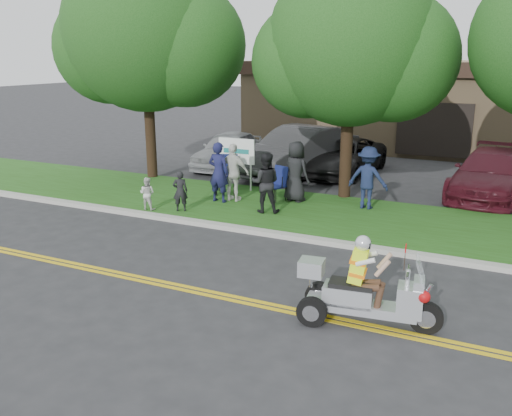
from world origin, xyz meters
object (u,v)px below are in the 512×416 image
at_px(trike_scooter, 362,294).
at_px(parked_car_left, 299,152).
at_px(lawn_chair_b, 227,171).
at_px(parked_car_mid, 342,157).
at_px(parked_car_right, 491,174).
at_px(spectator_adult_mid, 265,183).
at_px(parked_car_far_left, 229,150).
at_px(spectator_adult_left, 219,172).
at_px(lawn_chair_a, 278,181).
at_px(spectator_adult_right, 234,173).

relative_size(trike_scooter, parked_car_left, 0.44).
height_order(lawn_chair_b, parked_car_mid, parked_car_mid).
bearing_deg(parked_car_mid, parked_car_left, -140.91).
height_order(trike_scooter, parked_car_right, trike_scooter).
height_order(spectator_adult_mid, parked_car_far_left, spectator_adult_mid).
bearing_deg(trike_scooter, parked_car_far_left, 120.33).
distance_m(lawn_chair_b, spectator_adult_left, 1.14).
bearing_deg(spectator_adult_left, parked_car_far_left, -63.41).
bearing_deg(lawn_chair_a, spectator_adult_right, -130.19).
bearing_deg(parked_car_mid, lawn_chair_b, -111.79).
relative_size(lawn_chair_a, parked_car_right, 0.21).
height_order(trike_scooter, spectator_adult_left, spectator_adult_left).
distance_m(spectator_adult_mid, parked_car_right, 7.38).
xyz_separation_m(trike_scooter, spectator_adult_mid, (-4.02, 5.03, 0.40)).
bearing_deg(spectator_adult_mid, spectator_adult_right, -46.36).
bearing_deg(parked_car_right, lawn_chair_b, -148.99).
relative_size(trike_scooter, lawn_chair_b, 1.98).
height_order(lawn_chair_b, parked_car_right, parked_car_right).
distance_m(lawn_chair_a, parked_car_left, 3.98).
bearing_deg(parked_car_right, spectator_adult_left, -141.48).
bearing_deg(parked_car_left, spectator_adult_left, -82.56).
relative_size(spectator_adult_mid, parked_car_far_left, 0.40).
xyz_separation_m(lawn_chair_b, spectator_adult_left, (0.31, -1.08, 0.22)).
height_order(trike_scooter, parked_car_far_left, trike_scooter).
xyz_separation_m(lawn_chair_b, parked_car_left, (0.98, 3.73, 0.11)).
xyz_separation_m(spectator_adult_mid, spectator_adult_right, (-1.34, 0.70, 0.02)).
xyz_separation_m(lawn_chair_a, parked_car_left, (-0.82, 3.89, 0.21)).
relative_size(spectator_adult_left, spectator_adult_mid, 1.07).
bearing_deg(trike_scooter, lawn_chair_a, 116.15).
xyz_separation_m(lawn_chair_a, parked_car_far_left, (-3.82, 4.04, 0.04)).
xyz_separation_m(trike_scooter, lawn_chair_b, (-6.02, 6.53, 0.24)).
relative_size(parked_car_far_left, parked_car_right, 0.85).
xyz_separation_m(lawn_chair_b, spectator_adult_right, (0.66, -0.80, 0.18)).
xyz_separation_m(lawn_chair_b, parked_car_right, (7.48, 3.44, -0.06)).
distance_m(trike_scooter, parked_car_right, 10.07).
height_order(lawn_chair_b, spectator_adult_mid, spectator_adult_mid).
bearing_deg(spectator_adult_left, parked_car_left, -96.49).
bearing_deg(spectator_adult_left, spectator_adult_right, -140.37).
height_order(lawn_chair_a, spectator_adult_mid, spectator_adult_mid).
height_order(spectator_adult_left, spectator_adult_right, spectator_adult_left).
height_order(lawn_chair_b, parked_car_left, parked_car_left).
xyz_separation_m(trike_scooter, spectator_adult_left, (-5.71, 5.45, 0.45)).
distance_m(lawn_chair_a, parked_car_mid, 4.84).
bearing_deg(parked_car_mid, spectator_adult_left, -104.63).
height_order(trike_scooter, parked_car_left, parked_car_left).
distance_m(parked_car_left, parked_car_right, 6.51).
xyz_separation_m(parked_car_mid, parked_car_right, (5.15, -1.22, 0.06)).
relative_size(spectator_adult_left, parked_car_right, 0.36).
distance_m(trike_scooter, parked_car_left, 11.43).
distance_m(lawn_chair_b, parked_car_mid, 5.21).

